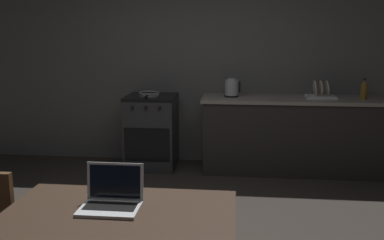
% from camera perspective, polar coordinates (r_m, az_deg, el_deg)
% --- Properties ---
extents(back_wall, '(6.40, 0.10, 2.71)m').
position_cam_1_polar(back_wall, '(5.43, 3.72, 8.43)').
color(back_wall, '#5A5958').
rests_on(back_wall, ground_plane).
extents(kitchen_counter, '(2.16, 0.64, 0.90)m').
position_cam_1_polar(kitchen_counter, '(5.26, 13.22, -1.91)').
color(kitchen_counter, '#282623').
rests_on(kitchen_counter, ground_plane).
extents(stove_oven, '(0.60, 0.62, 0.90)m').
position_cam_1_polar(stove_oven, '(5.31, -5.42, -1.54)').
color(stove_oven, '#2D2D30').
rests_on(stove_oven, ground_plane).
extents(dining_table, '(1.24, 0.79, 0.73)m').
position_cam_1_polar(dining_table, '(2.36, -9.92, -13.94)').
color(dining_table, '#332319').
rests_on(dining_table, ground_plane).
extents(laptop, '(0.32, 0.25, 0.23)m').
position_cam_1_polar(laptop, '(2.39, -10.74, -10.44)').
color(laptop, silver).
rests_on(laptop, dining_table).
extents(electric_kettle, '(0.19, 0.17, 0.22)m').
position_cam_1_polar(electric_kettle, '(5.11, 5.34, 4.28)').
color(electric_kettle, black).
rests_on(electric_kettle, kitchen_counter).
extents(bottle, '(0.07, 0.07, 0.24)m').
position_cam_1_polar(bottle, '(5.27, 22.05, 3.79)').
color(bottle, '#8C601E').
rests_on(bottle, kitchen_counter).
extents(frying_pan, '(0.26, 0.43, 0.05)m').
position_cam_1_polar(frying_pan, '(5.20, -5.77, 3.51)').
color(frying_pan, gray).
rests_on(frying_pan, stove_oven).
extents(dish_rack, '(0.34, 0.26, 0.21)m').
position_cam_1_polar(dish_rack, '(5.21, 16.85, 3.34)').
color(dish_rack, silver).
rests_on(dish_rack, kitchen_counter).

